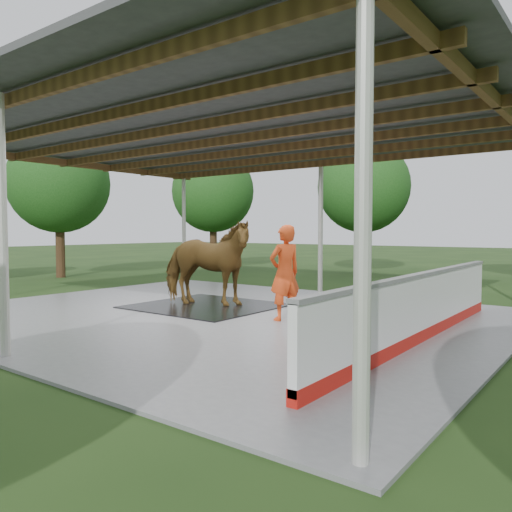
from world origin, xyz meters
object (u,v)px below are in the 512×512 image
Objects in this scene: dasher_board at (421,309)px; horse at (206,263)px; handler at (285,273)px; wash_bucket at (323,319)px.

horse is at bearing 173.29° from dasher_board.
handler is (-2.90, 0.23, 0.44)m from dasher_board.
horse reaches higher than wash_bucket.
wash_bucket is at bearing 176.84° from dasher_board.
horse is at bearing 171.36° from wash_bucket.
wash_bucket is at bearing 105.37° from handler.
horse is 7.76× the size of wash_bucket.
handler is at bearing 175.50° from dasher_board.
dasher_board is at bearing 108.06° from handler.
horse is 2.62m from handler.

